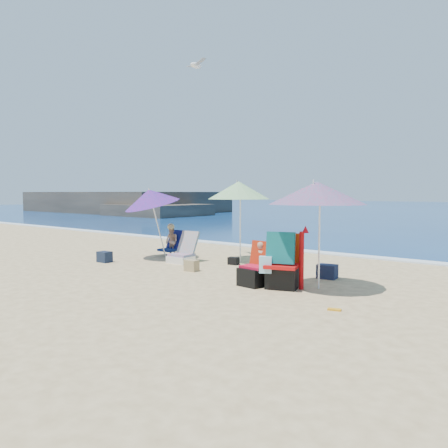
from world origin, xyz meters
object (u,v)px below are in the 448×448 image
Objects in this scene: camp_chair_left at (254,273)px; person_left at (172,241)px; umbrella_blue at (151,197)px; chair_navy at (182,255)px; umbrella_turquoise at (317,193)px; camp_chair_right at (282,268)px; chair_rainbow at (183,254)px; umbrella_striped at (239,190)px; person_center at (264,263)px; seagull at (196,65)px; furled_umbrella at (302,254)px.

person_left is (-4.22, 1.87, 0.17)m from camp_chair_left.
umbrella_blue is 2.20× the size of person_left.
person_left is at bearing 149.65° from chair_navy.
camp_chair_right is at bearing -151.02° from umbrella_turquoise.
umbrella_striped is at bearing 44.63° from chair_rainbow.
umbrella_turquoise is 2.55× the size of camp_chair_left.
umbrella_blue is at bearing 169.47° from person_center.
seagull reaches higher than umbrella_turquoise.
umbrella_turquoise is 3.65m from umbrella_striped.
furled_umbrella is (2.97, -1.94, -1.23)m from umbrella_striped.
furled_umbrella is 1.41× the size of person_center.
person_center is at bearing -178.05° from furled_umbrella.
umbrella_blue is 1.51m from person_left.
furled_umbrella is at bearing 18.68° from camp_chair_left.
chair_navy is 0.81× the size of chair_rainbow.
seagull reaches higher than chair_rainbow.
furled_umbrella is at bearing -21.31° from seagull.
person_center is at bearing -26.52° from seagull.
umbrella_striped is 2.49× the size of camp_chair_left.
person_center reaches higher than chair_navy.
camp_chair_left is 4.61m from person_left.
chair_navy is (-1.19, -0.94, -1.73)m from umbrella_striped.
umbrella_striped is 1.04× the size of umbrella_blue.
chair_rainbow is at bearing -38.72° from chair_navy.
furled_umbrella is at bearing 1.95° from person_center.
camp_chair_left is 1.01× the size of person_center.
umbrella_striped is 2.39× the size of seagull.
seagull is at bearing 4.67° from person_left.
chair_navy is 0.72× the size of seagull.
person_left is (-2.15, -0.38, -1.47)m from umbrella_striped.
umbrella_turquoise reaches higher than chair_rainbow.
umbrella_turquoise is 2.58× the size of person_center.
umbrella_turquoise is 2.76× the size of chair_rainbow.
umbrella_blue is 1.82m from chair_navy.
person_left is (-0.01, 0.80, -1.28)m from umbrella_blue.
person_center is at bearing 81.52° from camp_chair_left.
camp_chair_left is (2.07, -2.24, -1.64)m from umbrella_striped.
person_left is at bearing 156.13° from camp_chair_left.
camp_chair_right is at bearing -25.14° from seagull.
person_center is 0.91× the size of person_left.
umbrella_blue is at bearing -136.04° from seagull.
umbrella_striped is 2.52× the size of person_center.
person_left reaches higher than chair_rainbow.
chair_rainbow is at bearing 167.46° from furled_umbrella.
camp_chair_left is at bearing -23.87° from person_left.
umbrella_striped reaches higher than person_center.
chair_navy is 3.46m from person_center.
chair_navy is at bearing 141.28° from chair_rainbow.
camp_chair_left is at bearing -21.82° from chair_navy.
chair_rainbow is at bearing -76.91° from seagull.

